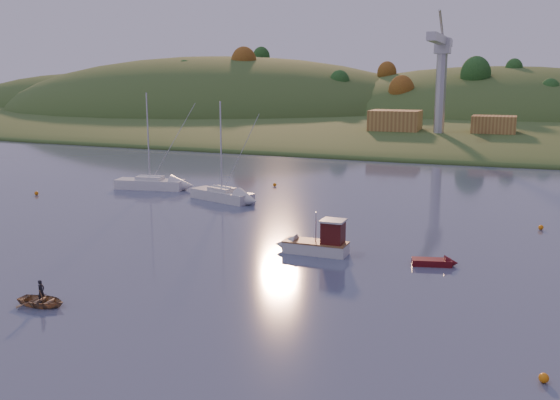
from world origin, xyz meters
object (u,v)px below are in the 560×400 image
(canoe, at_px, (42,301))
(red_tender, at_px, (441,263))
(sailboat_far, at_px, (222,194))
(sailboat_near, at_px, (150,183))
(fishing_boat, at_px, (311,243))

(canoe, distance_m, red_tender, 29.70)
(canoe, bearing_deg, sailboat_far, 5.20)
(sailboat_near, bearing_deg, red_tender, -37.26)
(sailboat_far, xyz_separation_m, red_tender, (27.98, -17.49, -0.51))
(sailboat_near, xyz_separation_m, canoe, (17.09, -39.45, -0.46))
(canoe, relative_size, red_tender, 0.88)
(sailboat_near, xyz_separation_m, red_tender, (40.37, -21.01, -0.55))
(canoe, bearing_deg, fishing_boat, -36.87)
(fishing_boat, bearing_deg, red_tender, -177.90)
(sailboat_far, relative_size, canoe, 3.57)
(fishing_boat, distance_m, canoe, 22.07)
(fishing_boat, height_order, canoe, fishing_boat)
(fishing_boat, height_order, sailboat_near, sailboat_near)
(fishing_boat, xyz_separation_m, red_tender, (10.75, 0.29, -0.64))
(sailboat_near, relative_size, red_tender, 3.34)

